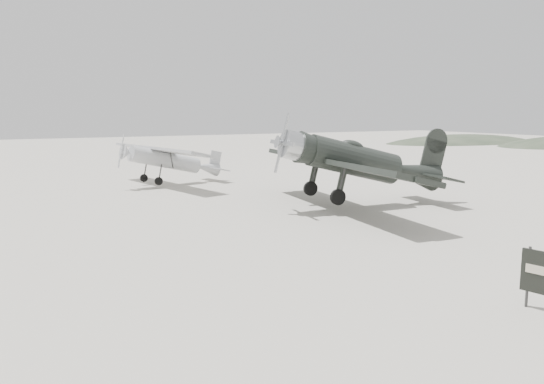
{
  "coord_description": "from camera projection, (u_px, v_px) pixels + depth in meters",
  "views": [
    {
      "loc": [
        -11.22,
        -14.92,
        4.49
      ],
      "look_at": [
        -1.93,
        2.31,
        1.5
      ],
      "focal_mm": 35.0,
      "sensor_mm": 36.0,
      "label": 1
    }
  ],
  "objects": [
    {
      "name": "hill_northeast",
      "position": [
        463.0,
        142.0,
        77.18
      ],
      "size": [
        32.0,
        16.0,
        5.2
      ],
      "primitive_type": "ellipsoid",
      "color": "#2F3B2B",
      "rests_on": "ground"
    },
    {
      "name": "lowwing_monoplane",
      "position": [
        361.0,
        162.0,
        24.78
      ],
      "size": [
        8.96,
        12.53,
        4.03
      ],
      "rotation": [
        0.0,
        0.24,
        -0.12
      ],
      "color": "black",
      "rests_on": "ground"
    },
    {
      "name": "sign_board",
      "position": [
        543.0,
        274.0,
        11.91
      ],
      "size": [
        0.28,
        0.98,
        1.43
      ],
      "rotation": [
        0.0,
        0.0,
        0.22
      ],
      "color": "#333333",
      "rests_on": "ground"
    },
    {
      "name": "ground",
      "position": [
        350.0,
        238.0,
        18.92
      ],
      "size": [
        160.0,
        160.0,
        0.0
      ],
      "primitive_type": "plane",
      "color": "#9F988D",
      "rests_on": "ground"
    },
    {
      "name": "highwing_monoplane",
      "position": [
        169.0,
        157.0,
        32.35
      ],
      "size": [
        6.95,
        9.73,
        2.75
      ],
      "rotation": [
        0.0,
        0.23,
        0.2
      ],
      "color": "#ABADB0",
      "rests_on": "ground"
    }
  ]
}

